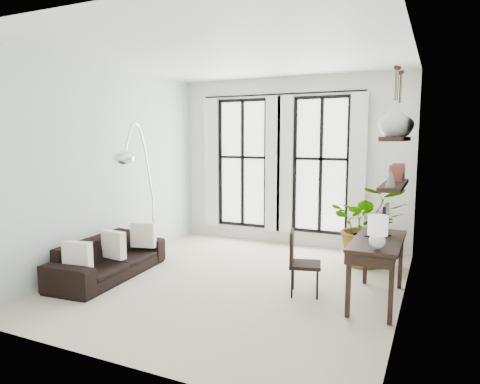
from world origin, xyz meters
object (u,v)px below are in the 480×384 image
Objects in this scene: plant at (369,225)px; arc_lamp at (139,156)px; sofa at (109,258)px; desk at (377,245)px; desk_chair at (299,258)px; buddha at (376,242)px.

plant is 3.84m from arc_lamp.
sofa is at bearing -146.84° from plant.
arc_lamp is (-3.64, 0.05, 1.03)m from desk.
sofa is 1.44× the size of desk.
desk is at bearing -78.58° from plant.
arc_lamp is (-2.68, 0.14, 1.30)m from desk_chair.
desk is (3.74, 0.59, 0.46)m from sofa.
arc_lamp reaches higher than plant.
buddha is (0.12, 0.06, -0.28)m from plant.
arc_lamp is 2.51× the size of buddha.
desk is 0.60× the size of arc_lamp.
desk reaches higher than buddha.
buddha reaches higher than sofa.
arc_lamp is 4.05m from buddha.
desk is 1.75m from buddha.
sofa is 2.16× the size of buddha.
desk reaches higher than desk_chair.
sofa is at bearing -147.09° from buddha.
desk_chair is at bearing -84.58° from sofa.
arc_lamp is at bearing -154.34° from buddha.
desk is 1.61× the size of desk_chair.
buddha is at bearing 97.14° from desk.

